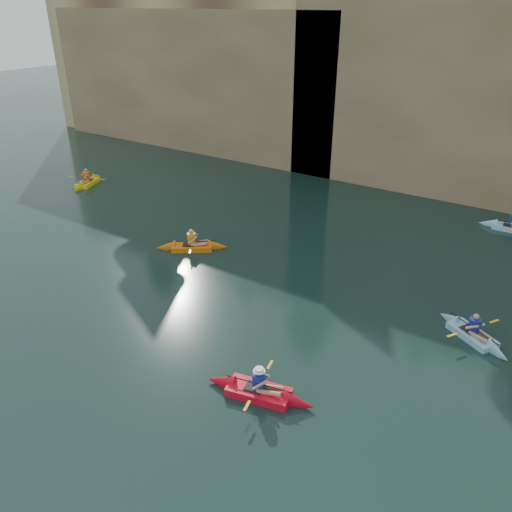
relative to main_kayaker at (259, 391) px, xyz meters
The scene contains 11 objects.
ground 1.59m from the main_kayaker, 101.18° to the right, with size 160.00×160.00×0.00m, color black.
cliff 29.04m from the main_kayaker, 90.62° to the left, with size 70.00×16.00×12.00m, color tan.
cliff_slab_west 29.69m from the main_kayaker, 133.97° to the left, with size 26.00×2.40×10.56m, color #A18061.
cliff_slab_center 21.83m from the main_kayaker, 85.40° to the left, with size 24.00×2.40×11.40m, color #A18061.
sea_cave_west 27.47m from the main_kayaker, 131.90° to the left, with size 4.50×1.00×4.00m, color black.
sea_cave_center 20.90m from the main_kayaker, 101.92° to the left, with size 3.50×1.00×3.20m, color black.
main_kayaker is the anchor object (origin of this frame).
kayaker_orange 10.45m from the main_kayaker, 141.04° to the left, with size 3.20×2.63×1.29m.
kayaker_ltblue_near 8.08m from the main_kayaker, 54.57° to the left, with size 3.02×2.26×1.22m.
kayaker_yellow 22.37m from the main_kayaker, 152.95° to the left, with size 2.45×3.30×1.33m.
kayaker_ltblue_mid 17.97m from the main_kayaker, 76.24° to the left, with size 3.25×2.42×1.23m.
Camera 1 is at (6.56, -8.08, 10.59)m, focal length 35.00 mm.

